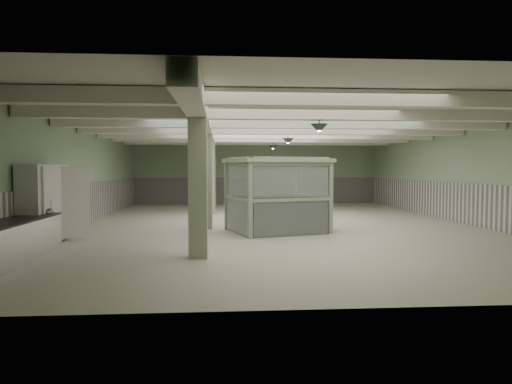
{
  "coord_description": "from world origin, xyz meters",
  "views": [
    {
      "loc": [
        -1.94,
        -16.42,
        2.05
      ],
      "look_at": [
        -0.89,
        -2.21,
        1.3
      ],
      "focal_mm": 32.0,
      "sensor_mm": 36.0,
      "label": 1
    }
  ],
  "objects": [
    {
      "name": "column_c",
      "position": [
        -2.5,
        4.0,
        1.8
      ],
      "size": [
        0.42,
        0.42,
        3.6
      ],
      "primitive_type": "cube",
      "color": "#99A787",
      "rests_on": "floor"
    },
    {
      "name": "filing_cabinet",
      "position": [
        1.48,
        -1.3,
        0.6
      ],
      "size": [
        0.57,
        0.66,
        1.2
      ],
      "primitive_type": "cube",
      "rotation": [
        0.0,
        0.0,
        -0.4
      ],
      "color": "#525547",
      "rests_on": "floor"
    },
    {
      "name": "beam_c",
      "position": [
        0.0,
        -2.5,
        3.42
      ],
      "size": [
        13.9,
        0.35,
        0.32
      ],
      "primitive_type": "cube",
      "color": "silver",
      "rests_on": "ceiling"
    },
    {
      "name": "wainscot_left",
      "position": [
        -6.97,
        0.0,
        0.75
      ],
      "size": [
        0.05,
        19.9,
        1.5
      ],
      "primitive_type": "cube",
      "color": "silver",
      "rests_on": "floor"
    },
    {
      "name": "pendant_front",
      "position": [
        0.5,
        -5.0,
        3.05
      ],
      "size": [
        0.44,
        0.44,
        0.22
      ],
      "primitive_type": "cone",
      "rotation": [
        3.14,
        0.0,
        0.0
      ],
      "color": "#29362B",
      "rests_on": "ceiling"
    },
    {
      "name": "veg_colander",
      "position": [
        -6.42,
        -4.67,
        1.0
      ],
      "size": [
        0.55,
        0.55,
        0.21
      ],
      "primitive_type": null,
      "rotation": [
        0.0,
        0.0,
        -0.22
      ],
      "color": "#45454A",
      "rests_on": "prep_counter"
    },
    {
      "name": "beam_b",
      "position": [
        0.0,
        -5.0,
        3.42
      ],
      "size": [
        13.9,
        0.35,
        0.32
      ],
      "primitive_type": "cube",
      "color": "silver",
      "rests_on": "ceiling"
    },
    {
      "name": "guard_booth",
      "position": [
        -0.21,
        -1.88,
        1.62
      ],
      "size": [
        3.52,
        3.23,
        2.39
      ],
      "rotation": [
        0.0,
        0.0,
        0.3
      ],
      "color": "gray",
      "rests_on": "floor"
    },
    {
      "name": "pendant_mid",
      "position": [
        0.5,
        0.5,
        3.05
      ],
      "size": [
        0.44,
        0.44,
        0.22
      ],
      "primitive_type": "cone",
      "rotation": [
        3.14,
        0.0,
        0.0
      ],
      "color": "#29362B",
      "rests_on": "ceiling"
    },
    {
      "name": "beam_g",
      "position": [
        0.0,
        7.5,
        3.42
      ],
      "size": [
        13.9,
        0.35,
        0.32
      ],
      "primitive_type": "cube",
      "color": "silver",
      "rests_on": "ceiling"
    },
    {
      "name": "beam_e",
      "position": [
        0.0,
        2.5,
        3.42
      ],
      "size": [
        13.9,
        0.35,
        0.32
      ],
      "primitive_type": "cube",
      "color": "silver",
      "rests_on": "ceiling"
    },
    {
      "name": "column_a",
      "position": [
        -2.5,
        -6.0,
        1.8
      ],
      "size": [
        0.42,
        0.42,
        3.6
      ],
      "primitive_type": "cube",
      "color": "#99A787",
      "rests_on": "floor"
    },
    {
      "name": "floor",
      "position": [
        0.0,
        0.0,
        0.0
      ],
      "size": [
        20.0,
        20.0,
        0.0
      ],
      "primitive_type": "plane",
      "color": "beige",
      "rests_on": "ground"
    },
    {
      "name": "wall_right",
      "position": [
        7.0,
        0.0,
        1.8
      ],
      "size": [
        0.02,
        20.0,
        3.6
      ],
      "primitive_type": "cube",
      "color": "#94AB89",
      "rests_on": "floor"
    },
    {
      "name": "wall_back",
      "position": [
        0.0,
        10.0,
        1.8
      ],
      "size": [
        14.0,
        0.02,
        3.6
      ],
      "primitive_type": "cube",
      "color": "#94AB89",
      "rests_on": "floor"
    },
    {
      "name": "column_d",
      "position": [
        -2.5,
        8.0,
        1.8
      ],
      "size": [
        0.42,
        0.42,
        3.6
      ],
      "primitive_type": "cube",
      "color": "#99A787",
      "rests_on": "floor"
    },
    {
      "name": "beam_d",
      "position": [
        0.0,
        0.0,
        3.42
      ],
      "size": [
        13.9,
        0.35,
        0.32
      ],
      "primitive_type": "cube",
      "color": "silver",
      "rests_on": "ceiling"
    },
    {
      "name": "beam_f",
      "position": [
        0.0,
        5.0,
        3.42
      ],
      "size": [
        13.9,
        0.35,
        0.32
      ],
      "primitive_type": "cube",
      "color": "silver",
      "rests_on": "ceiling"
    },
    {
      "name": "wall_left",
      "position": [
        -7.0,
        0.0,
        1.8
      ],
      "size": [
        0.02,
        20.0,
        3.6
      ],
      "primitive_type": "cube",
      "color": "#94AB89",
      "rests_on": "floor"
    },
    {
      "name": "wainscot_back",
      "position": [
        0.0,
        9.97,
        0.75
      ],
      "size": [
        13.9,
        0.05,
        1.5
      ],
      "primitive_type": "cube",
      "color": "silver",
      "rests_on": "floor"
    },
    {
      "name": "wainscot_right",
      "position": [
        6.97,
        0.0,
        0.75
      ],
      "size": [
        0.05,
        19.9,
        1.5
      ],
      "primitive_type": "cube",
      "color": "silver",
      "rests_on": "floor"
    },
    {
      "name": "column_b",
      "position": [
        -2.5,
        -1.0,
        1.8
      ],
      "size": [
        0.42,
        0.42,
        3.6
      ],
      "primitive_type": "cube",
      "color": "#99A787",
      "rests_on": "floor"
    },
    {
      "name": "pendant_back",
      "position": [
        0.5,
        5.5,
        3.05
      ],
      "size": [
        0.44,
        0.44,
        0.22
      ],
      "primitive_type": "cone",
      "rotation": [
        3.14,
        0.0,
        0.0
      ],
      "color": "#29362B",
      "rests_on": "ceiling"
    },
    {
      "name": "walkin_cooler",
      "position": [
        -6.62,
        -4.0,
        1.04
      ],
      "size": [
        1.09,
        2.28,
        2.09
      ],
      "color": "white",
      "rests_on": "floor"
    },
    {
      "name": "wall_front",
      "position": [
        0.0,
        -10.0,
        1.8
      ],
      "size": [
        14.0,
        0.02,
        3.6
      ],
      "primitive_type": "cube",
      "color": "#94AB89",
      "rests_on": "floor"
    },
    {
      "name": "beam_a",
      "position": [
        0.0,
        -7.5,
        3.42
      ],
      "size": [
        13.9,
        0.35,
        0.32
      ],
      "primitive_type": "cube",
      "color": "silver",
      "rests_on": "ceiling"
    },
    {
      "name": "girder",
      "position": [
        -2.5,
        0.0,
        3.38
      ],
      "size": [
        0.45,
        19.9,
        0.4
      ],
      "primitive_type": "cube",
      "color": "silver",
      "rests_on": "ceiling"
    },
    {
      "name": "ceiling",
      "position": [
        0.0,
        0.0,
        3.6
      ],
      "size": [
        14.0,
        20.0,
        0.02
      ],
      "primitive_type": "cube",
      "color": "beige",
      "rests_on": "wall_back"
    }
  ]
}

